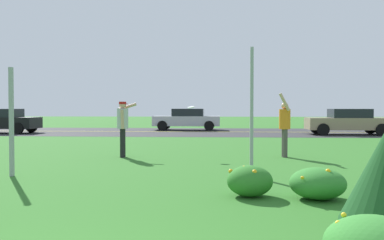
% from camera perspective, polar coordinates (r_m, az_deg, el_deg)
% --- Properties ---
extents(ground_plane, '(120.00, 120.00, 0.00)m').
position_cam_1_polar(ground_plane, '(14.75, -2.86, -4.22)').
color(ground_plane, '#2D6B23').
extents(highway_strip, '(120.00, 9.80, 0.01)m').
position_cam_1_polar(highway_strip, '(26.90, 0.29, -1.58)').
color(highway_strip, '#2D2D30').
rests_on(highway_strip, ground).
extents(highway_center_stripe, '(120.00, 0.16, 0.00)m').
position_cam_1_polar(highway_center_stripe, '(26.90, 0.29, -1.57)').
color(highway_center_stripe, yellow).
rests_on(highway_center_stripe, ground).
extents(daylily_clump_near_camera, '(0.77, 0.75, 0.53)m').
position_cam_1_polar(daylily_clump_near_camera, '(7.36, 7.70, -8.03)').
color(daylily_clump_near_camera, '#2D7526').
rests_on(daylily_clump_near_camera, ground).
extents(daylily_clump_front_center, '(0.92, 0.90, 0.52)m').
position_cam_1_polar(daylily_clump_front_center, '(7.38, 16.38, -8.10)').
color(daylily_clump_front_center, '#337F2D').
rests_on(daylily_clump_front_center, ground).
extents(sign_post_near_path, '(0.07, 0.10, 2.39)m').
position_cam_1_polar(sign_post_near_path, '(10.15, -22.90, -0.23)').
color(sign_post_near_path, '#93969B').
rests_on(sign_post_near_path, ground).
extents(sign_post_by_roadside, '(0.07, 0.10, 2.81)m').
position_cam_1_polar(sign_post_by_roadside, '(9.34, 7.94, 1.03)').
color(sign_post_by_roadside, '#93969B').
rests_on(sign_post_by_roadside, ground).
extents(person_thrower_red_cap_gray_shirt, '(0.58, 0.52, 1.69)m').
position_cam_1_polar(person_thrower_red_cap_gray_shirt, '(13.16, -9.19, -0.43)').
color(person_thrower_red_cap_gray_shirt, '#B2B2B7').
rests_on(person_thrower_red_cap_gray_shirt, ground).
extents(person_catcher_orange_shirt, '(0.38, 0.50, 1.95)m').
position_cam_1_polar(person_catcher_orange_shirt, '(13.31, 12.22, -0.53)').
color(person_catcher_orange_shirt, orange).
rests_on(person_catcher_orange_shirt, ground).
extents(frisbee_white, '(0.24, 0.23, 0.10)m').
position_cam_1_polar(frisbee_white, '(13.09, -0.14, 1.71)').
color(frisbee_white, white).
extents(car_tan_center_left, '(4.50, 2.00, 1.45)m').
position_cam_1_polar(car_tan_center_left, '(25.60, 20.05, -0.19)').
color(car_tan_center_left, '#937F60').
rests_on(car_tan_center_left, ground).
extents(car_silver_center_right, '(4.50, 2.00, 1.45)m').
position_cam_1_polar(car_silver_center_right, '(29.11, -0.66, 0.11)').
color(car_silver_center_right, '#B7BABF').
rests_on(car_silver_center_right, ground).
extents(car_black_rightmost, '(4.50, 2.00, 1.45)m').
position_cam_1_polar(car_black_rightmost, '(27.94, -24.19, -0.09)').
color(car_black_rightmost, black).
rests_on(car_black_rightmost, ground).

